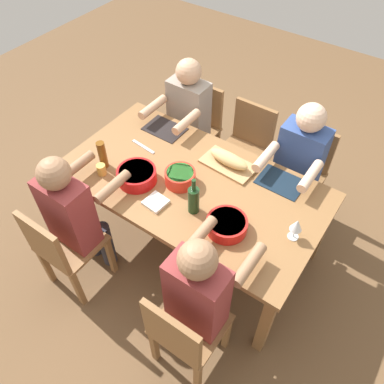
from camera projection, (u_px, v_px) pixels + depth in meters
ground_plane at (192, 241)px, 3.29m from camera, size 8.00×8.00×0.00m
dining_table at (192, 189)px, 2.80m from camera, size 1.89×1.03×0.74m
chair_far_left at (183, 332)px, 2.28m from camera, size 0.40×0.40×0.85m
diner_far_left at (201, 292)px, 2.22m from camera, size 0.41×0.53×1.20m
chair_far_right at (62, 248)px, 2.67m from camera, size 0.40×0.40×0.85m
diner_far_right at (74, 211)px, 2.62m from camera, size 0.41×0.53×1.20m
chair_near_right at (198, 124)px, 3.59m from camera, size 0.40×0.40×0.85m
diner_near_right at (186, 115)px, 3.33m from camera, size 0.41×0.53×1.20m
chair_near_left at (301, 169)px, 3.19m from camera, size 0.40×0.40×0.85m
diner_near_left at (297, 163)px, 2.93m from camera, size 0.41×0.53×1.20m
chair_near_center at (246, 145)px, 3.39m from camera, size 0.40×0.40×0.85m
serving_bowl_pasta at (137, 175)px, 2.71m from camera, size 0.28×0.28×0.10m
serving_bowl_greens at (180, 177)px, 2.69m from camera, size 0.22×0.22×0.11m
serving_bowl_salad at (227, 224)px, 2.43m from camera, size 0.26×0.26×0.08m
cutting_board at (228, 165)px, 2.84m from camera, size 0.41×0.24×0.02m
bread_loaf at (229, 159)px, 2.80m from camera, size 0.33×0.13×0.09m
wine_bottle at (194, 200)px, 2.49m from camera, size 0.08×0.08×0.29m
beer_bottle at (102, 155)px, 2.77m from camera, size 0.06×0.06×0.22m
wine_glass at (296, 226)px, 2.34m from camera, size 0.08×0.08×0.17m
cup_far_right at (101, 170)px, 2.76m from camera, size 0.06×0.06×0.08m
placemat_near_right at (165, 129)px, 3.13m from camera, size 0.32×0.23×0.01m
placemat_near_left at (281, 182)px, 2.73m from camera, size 0.32×0.23×0.01m
carving_knife at (143, 147)px, 2.99m from camera, size 0.23×0.05×0.01m
napkin_stack at (156, 202)px, 2.60m from camera, size 0.15×0.15×0.02m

